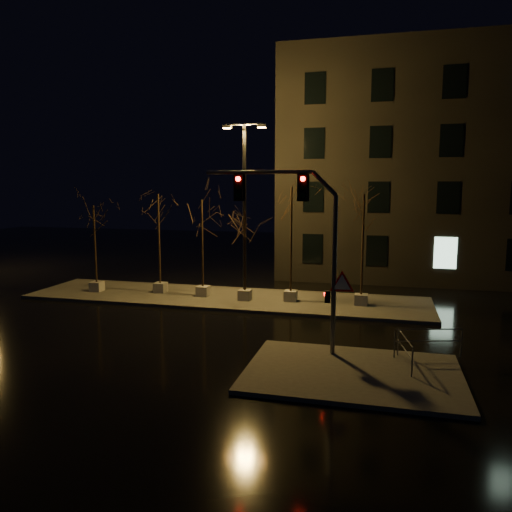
# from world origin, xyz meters

# --- Properties ---
(ground) EXTENTS (90.00, 90.00, 0.00)m
(ground) POSITION_xyz_m (0.00, 0.00, 0.00)
(ground) COLOR black
(ground) RESTS_ON ground
(median) EXTENTS (22.00, 5.00, 0.15)m
(median) POSITION_xyz_m (0.00, 6.00, 0.07)
(median) COLOR #43423C
(median) RESTS_ON ground
(sidewalk_corner) EXTENTS (7.00, 5.00, 0.15)m
(sidewalk_corner) POSITION_xyz_m (7.50, -3.50, 0.07)
(sidewalk_corner) COLOR #43423C
(sidewalk_corner) RESTS_ON ground
(building) EXTENTS (25.00, 12.00, 15.00)m
(building) POSITION_xyz_m (14.00, 18.00, 7.50)
(building) COLOR black
(building) RESTS_ON ground
(tree_0) EXTENTS (1.80, 1.80, 5.06)m
(tree_0) POSITION_xyz_m (-7.62, 5.59, 3.99)
(tree_0) COLOR #A4A099
(tree_0) RESTS_ON median
(tree_1) EXTENTS (1.80, 1.80, 5.74)m
(tree_1) POSITION_xyz_m (-3.92, 6.23, 4.51)
(tree_1) COLOR #A4A099
(tree_1) RESTS_ON median
(tree_2) EXTENTS (1.80, 1.80, 5.44)m
(tree_2) POSITION_xyz_m (-1.21, 5.89, 4.28)
(tree_2) COLOR #A4A099
(tree_2) RESTS_ON median
(tree_3) EXTENTS (1.80, 1.80, 4.86)m
(tree_3) POSITION_xyz_m (1.30, 5.54, 3.84)
(tree_3) COLOR #A4A099
(tree_3) RESTS_ON median
(tree_4) EXTENTS (1.80, 1.80, 6.15)m
(tree_4) POSITION_xyz_m (3.70, 5.93, 4.81)
(tree_4) COLOR #A4A099
(tree_4) RESTS_ON median
(tree_5) EXTENTS (1.80, 1.80, 5.80)m
(tree_5) POSITION_xyz_m (7.35, 5.95, 4.55)
(tree_5) COLOR #A4A099
(tree_5) RESTS_ON median
(traffic_signal_mast) EXTENTS (5.39, 0.60, 6.60)m
(traffic_signal_mast) POSITION_xyz_m (5.61, -2.02, 4.49)
(traffic_signal_mast) COLOR #55575C
(traffic_signal_mast) RESTS_ON sidewalk_corner
(streetlight_main) EXTENTS (2.30, 0.36, 9.21)m
(streetlight_main) POSITION_xyz_m (1.23, 5.73, 5.46)
(streetlight_main) COLOR black
(streetlight_main) RESTS_ON median
(guard_rail_a) EXTENTS (2.35, 0.68, 1.05)m
(guard_rail_a) POSITION_xyz_m (10.00, -1.50, 0.84)
(guard_rail_a) COLOR #55575C
(guard_rail_a) RESTS_ON sidewalk_corner
(guard_rail_b) EXTENTS (0.43, 2.06, 0.99)m
(guard_rail_b) POSITION_xyz_m (9.17, -2.54, 0.79)
(guard_rail_b) COLOR #55575C
(guard_rail_b) RESTS_ON sidewalk_corner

